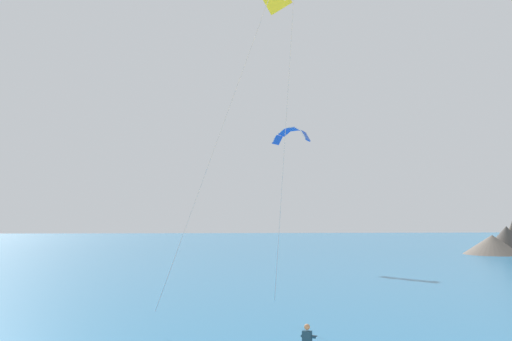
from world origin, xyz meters
name	(u,v)px	position (x,y,z in m)	size (l,w,h in m)	color
sea	(279,252)	(0.00, 71.10, 0.10)	(200.00, 120.00, 0.20)	teal
kite_distant	(292,134)	(-0.17, 54.22, 14.35)	(4.00, 4.24, 1.82)	blue
headland_right	(505,242)	(28.85, 64.39, 1.75)	(10.47, 8.00, 4.49)	#665B51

